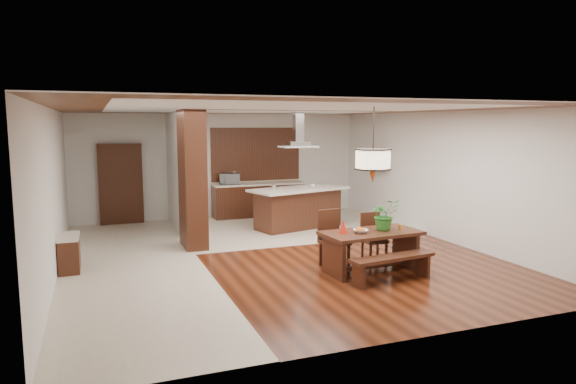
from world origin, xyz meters
name	(u,v)px	position (x,y,z in m)	size (l,w,h in m)	color
room_shell	(274,152)	(0.00, 0.00, 2.06)	(9.00, 9.04, 2.92)	#39160A
tile_hallway	(132,267)	(-2.75, 0.00, 0.01)	(2.50, 9.00, 0.01)	beige
tile_kitchen	(288,226)	(1.25, 2.50, 0.01)	(5.50, 4.00, 0.01)	beige
soffit_band	(274,110)	(0.00, 0.00, 2.88)	(8.00, 9.00, 0.02)	#412110
partition_pier	(192,179)	(-1.40, 1.20, 1.45)	(0.45, 1.00, 2.90)	black
partition_stub	(177,171)	(-1.40, 3.30, 1.45)	(0.18, 2.40, 2.90)	silver
hallway_console	(69,253)	(-3.81, 0.20, 0.32)	(0.37, 0.88, 0.63)	black
hallway_doorway	(121,184)	(-2.70, 4.40, 1.05)	(1.10, 0.20, 2.10)	black
rear_counter	(259,200)	(1.00, 4.20, 0.48)	(2.60, 0.62, 0.95)	black
kitchen_window	(256,154)	(1.00, 4.46, 1.75)	(2.60, 0.08, 1.50)	#A77532
shelf_lower	(377,169)	(3.87, 2.60, 1.40)	(0.26, 0.90, 0.04)	black
shelf_upper	(377,154)	(3.87, 2.60, 1.80)	(0.26, 0.90, 0.04)	black
dining_table	(371,242)	(1.20, -1.77, 0.53)	(1.80, 1.00, 0.73)	black
dining_bench	(392,269)	(1.25, -2.40, 0.22)	(1.55, 0.34, 0.44)	black
dining_chair_left	(334,239)	(0.73, -1.27, 0.52)	(0.46, 0.46, 1.04)	black
dining_chair_right	(374,238)	(1.60, -1.21, 0.46)	(0.41, 0.41, 0.93)	black
pendant_lantern	(373,145)	(1.20, -1.77, 2.25)	(0.64, 0.64, 1.31)	beige
foliage_plant	(384,215)	(1.48, -1.74, 1.01)	(0.50, 0.43, 0.56)	#2B7527
fruit_bowl	(361,231)	(0.97, -1.81, 0.76)	(0.26, 0.26, 0.06)	beige
napkin_cone	(343,227)	(0.67, -1.72, 0.84)	(0.15, 0.15, 0.23)	red
gold_ornament	(400,227)	(1.76, -1.84, 0.78)	(0.07, 0.07, 0.10)	gold
kitchen_island	(298,207)	(1.43, 2.25, 0.52)	(2.67, 1.69, 1.02)	black
range_hood	(298,130)	(1.43, 2.26, 2.46)	(0.90, 0.55, 0.87)	silver
island_cup	(313,186)	(1.79, 2.17, 1.07)	(0.11, 0.11, 0.09)	silver
microwave	(229,179)	(0.16, 4.23, 1.10)	(0.54, 0.37, 0.30)	#B2B6BA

